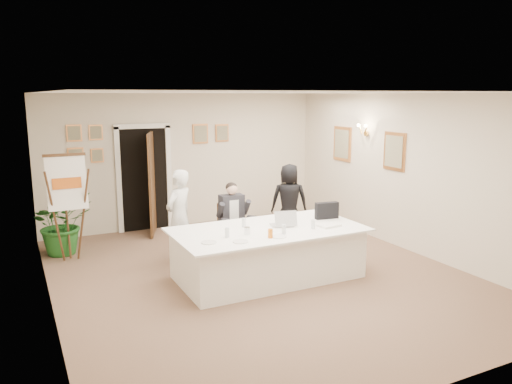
{
  "coord_description": "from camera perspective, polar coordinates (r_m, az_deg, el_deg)",
  "views": [
    {
      "loc": [
        -3.33,
        -6.61,
        2.77
      ],
      "look_at": [
        0.25,
        0.6,
        1.2
      ],
      "focal_mm": 35.0,
      "sensor_mm": 36.0,
      "label": 1
    }
  ],
  "objects": [
    {
      "name": "wall_left",
      "position": [
        6.76,
        -23.01,
        -1.53
      ],
      "size": [
        0.1,
        7.0,
        2.8
      ],
      "primitive_type": "cube",
      "color": "beige",
      "rests_on": "floor"
    },
    {
      "name": "glass_c",
      "position": [
        7.6,
        6.55,
        -3.68
      ],
      "size": [
        0.07,
        0.07,
        0.14
      ],
      "primitive_type": "cylinder",
      "rotation": [
        0.0,
        0.0,
        -0.21
      ],
      "color": "silver",
      "rests_on": "conference_table"
    },
    {
      "name": "doorway",
      "position": [
        10.37,
        -12.37,
        1.23
      ],
      "size": [
        1.14,
        0.86,
        2.2
      ],
      "color": "black",
      "rests_on": "floor"
    },
    {
      "name": "wall_sconce",
      "position": [
        10.02,
        12.24,
        6.98
      ],
      "size": [
        0.2,
        0.3,
        0.24
      ],
      "primitive_type": null,
      "color": "gold",
      "rests_on": "wall_right"
    },
    {
      "name": "pictures_right_wall",
      "position": [
        10.09,
        12.47,
        5.01
      ],
      "size": [
        0.06,
        2.2,
        0.8
      ],
      "primitive_type": null,
      "color": "#D48848",
      "rests_on": "wall_right"
    },
    {
      "name": "paper_stack",
      "position": [
        7.78,
        8.32,
        -3.79
      ],
      "size": [
        0.36,
        0.27,
        0.03
      ],
      "primitive_type": "cube",
      "rotation": [
        0.0,
        0.0,
        0.12
      ],
      "color": "white",
      "rests_on": "conference_table"
    },
    {
      "name": "wall_right",
      "position": [
        9.26,
        17.17,
        2.06
      ],
      "size": [
        0.1,
        7.0,
        2.8
      ],
      "primitive_type": "cube",
      "color": "beige",
      "rests_on": "floor"
    },
    {
      "name": "conference_table",
      "position": [
        7.69,
        1.36,
        -6.94
      ],
      "size": [
        2.88,
        1.53,
        0.78
      ],
      "color": "white",
      "rests_on": "floor"
    },
    {
      "name": "standing_man",
      "position": [
        8.38,
        -8.77,
        -2.77
      ],
      "size": [
        0.68,
        0.63,
        1.57
      ],
      "primitive_type": "imported",
      "rotation": [
        0.0,
        0.0,
        3.73
      ],
      "color": "silver",
      "rests_on": "floor"
    },
    {
      "name": "pictures_back_wall",
      "position": [
        10.44,
        -12.32,
        5.76
      ],
      "size": [
        3.4,
        0.06,
        0.8
      ],
      "primitive_type": null,
      "color": "#D48848",
      "rests_on": "wall_back"
    },
    {
      "name": "glass_d",
      "position": [
        7.65,
        -1.4,
        -3.52
      ],
      "size": [
        0.07,
        0.07,
        0.14
      ],
      "primitive_type": "cylinder",
      "rotation": [
        0.0,
        0.0,
        -0.13
      ],
      "color": "silver",
      "rests_on": "conference_table"
    },
    {
      "name": "floor",
      "position": [
        7.91,
        0.33,
        -9.45
      ],
      "size": [
        7.0,
        7.0,
        0.0
      ],
      "primitive_type": "plane",
      "color": "brown",
      "rests_on": "ground"
    },
    {
      "name": "glass_b",
      "position": [
        7.28,
        3.21,
        -4.29
      ],
      "size": [
        0.07,
        0.07,
        0.14
      ],
      "primitive_type": "cylinder",
      "rotation": [
        0.0,
        0.0,
        -0.05
      ],
      "color": "silver",
      "rests_on": "conference_table"
    },
    {
      "name": "laptop",
      "position": [
        7.72,
        2.97,
        -2.86
      ],
      "size": [
        0.43,
        0.44,
        0.28
      ],
      "primitive_type": null,
      "rotation": [
        0.0,
        0.0,
        -0.27
      ],
      "color": "#B7BABC",
      "rests_on": "conference_table"
    },
    {
      "name": "seated_man",
      "position": [
        8.65,
        -2.67,
        -3.1
      ],
      "size": [
        0.63,
        0.66,
        1.31
      ],
      "primitive_type": null,
      "rotation": [
        0.0,
        0.0,
        -0.12
      ],
      "color": "black",
      "rests_on": "floor"
    },
    {
      "name": "standing_woman",
      "position": [
        9.79,
        3.82,
        -0.99
      ],
      "size": [
        0.85,
        0.74,
        1.46
      ],
      "primitive_type": "imported",
      "rotation": [
        0.0,
        0.0,
        2.66
      ],
      "color": "black",
      "rests_on": "floor"
    },
    {
      "name": "plate_left",
      "position": [
        6.89,
        -5.41,
        -5.76
      ],
      "size": [
        0.27,
        0.27,
        0.01
      ],
      "primitive_type": "cylinder",
      "rotation": [
        0.0,
        0.0,
        -0.31
      ],
      "color": "white",
      "rests_on": "conference_table"
    },
    {
      "name": "laptop_bag",
      "position": [
        8.23,
        8.09,
        -2.11
      ],
      "size": [
        0.4,
        0.17,
        0.27
      ],
      "primitive_type": "cube",
      "rotation": [
        0.0,
        0.0,
        -0.16
      ],
      "color": "black",
      "rests_on": "conference_table"
    },
    {
      "name": "wall_back",
      "position": [
        10.73,
        -8.11,
        3.62
      ],
      "size": [
        6.0,
        0.1,
        2.8
      ],
      "primitive_type": "cube",
      "color": "beige",
      "rests_on": "floor"
    },
    {
      "name": "steel_jug",
      "position": [
        7.25,
        -1.01,
        -4.46
      ],
      "size": [
        0.12,
        0.12,
        0.11
      ],
      "primitive_type": "cylinder",
      "rotation": [
        0.0,
        0.0,
        -0.34
      ],
      "color": "silver",
      "rests_on": "conference_table"
    },
    {
      "name": "oj_glass",
      "position": [
        7.08,
        1.65,
        -4.77
      ],
      "size": [
        0.09,
        0.09,
        0.13
      ],
      "primitive_type": "cylinder",
      "rotation": [
        0.0,
        0.0,
        -0.27
      ],
      "color": "orange",
      "rests_on": "conference_table"
    },
    {
      "name": "potted_palm",
      "position": [
        9.4,
        -21.29,
        -3.31
      ],
      "size": [
        1.2,
        1.1,
        1.12
      ],
      "primitive_type": "imported",
      "rotation": [
        0.0,
        0.0,
        0.26
      ],
      "color": "#1D581D",
      "rests_on": "floor"
    },
    {
      "name": "flip_chart",
      "position": [
        8.87,
        -20.67,
        -2.28
      ],
      "size": [
        0.63,
        0.4,
        1.79
      ],
      "color": "#3B2313",
      "rests_on": "floor"
    },
    {
      "name": "ceiling",
      "position": [
        7.4,
        0.36,
        11.3
      ],
      "size": [
        6.0,
        7.0,
        0.02
      ],
      "primitive_type": "cube",
      "color": "white",
      "rests_on": "wall_back"
    },
    {
      "name": "wall_front",
      "position": [
        4.76,
        19.79,
        -6.34
      ],
      "size": [
        6.0,
        0.1,
        2.8
      ],
      "primitive_type": "cube",
      "color": "beige",
      "rests_on": "floor"
    },
    {
      "name": "glass_a",
      "position": [
        7.11,
        -3.32,
        -4.66
      ],
      "size": [
        0.07,
        0.07,
        0.14
      ],
      "primitive_type": "cylinder",
      "rotation": [
        0.0,
        0.0,
        0.07
      ],
      "color": "silver",
      "rests_on": "conference_table"
    },
    {
      "name": "plate_mid",
      "position": [
        6.9,
        -1.78,
        -5.68
      ],
      "size": [
        0.25,
        0.25,
        0.01
      ],
      "primitive_type": "cylinder",
      "rotation": [
        0.0,
        0.0,
        -0.15
      ],
      "color": "white",
      "rests_on": "conference_table"
    },
    {
      "name": "plate_near",
      "position": [
        7.14,
        2.62,
        -5.11
      ],
      "size": [
        0.28,
        0.28,
        0.01
      ],
      "primitive_type": "cylinder",
      "rotation": [
        0.0,
        0.0,
        0.32
      ],
      "color": "white",
      "rests_on": "conference_table"
    }
  ]
}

